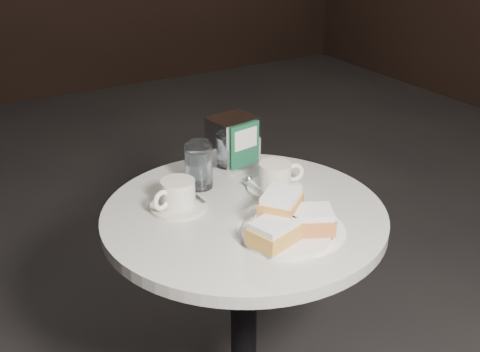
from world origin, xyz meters
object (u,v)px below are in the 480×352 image
object	(u,v)px
cafe_table	(244,277)
water_glass_left	(199,167)
water_glass_right	(200,159)
coffee_cup_right	(275,178)
napkin_dispenser	(233,142)
beignet_plate	(288,224)
coffee_cup_left	(178,196)

from	to	relation	value
cafe_table	water_glass_left	bearing A→B (deg)	101.36
water_glass_left	water_glass_right	size ratio (longest dim) A/B	1.19
cafe_table	water_glass_left	distance (m)	0.31
cafe_table	water_glass_left	size ratio (longest dim) A/B	6.32
coffee_cup_right	napkin_dispenser	bearing A→B (deg)	109.27
water_glass_left	water_glass_right	world-z (taller)	water_glass_left
beignet_plate	cafe_table	bearing A→B (deg)	96.60
beignet_plate	water_glass_right	xyz separation A→B (m)	(-0.02, 0.39, 0.01)
water_glass_left	coffee_cup_left	bearing A→B (deg)	-141.02
coffee_cup_right	cafe_table	bearing A→B (deg)	-142.83
beignet_plate	water_glass_right	bearing A→B (deg)	92.82
cafe_table	coffee_cup_right	world-z (taller)	coffee_cup_right
coffee_cup_right	napkin_dispenser	world-z (taller)	napkin_dispenser
cafe_table	water_glass_right	world-z (taller)	water_glass_right
water_glass_left	cafe_table	bearing A→B (deg)	-78.64
coffee_cup_right	napkin_dispenser	distance (m)	0.19
coffee_cup_left	napkin_dispenser	xyz separation A→B (m)	(0.24, 0.15, 0.04)
coffee_cup_right	water_glass_right	size ratio (longest dim) A/B	1.78
coffee_cup_left	water_glass_left	distance (m)	0.13
cafe_table	beignet_plate	bearing A→B (deg)	-83.40
coffee_cup_right	water_glass_left	size ratio (longest dim) A/B	1.49
coffee_cup_left	napkin_dispenser	distance (m)	0.29
cafe_table	water_glass_left	world-z (taller)	water_glass_left
cafe_table	coffee_cup_right	xyz separation A→B (m)	(0.13, 0.06, 0.23)
cafe_table	napkin_dispenser	bearing A→B (deg)	65.75
coffee_cup_left	water_glass_right	world-z (taller)	water_glass_right
water_glass_right	napkin_dispenser	size ratio (longest dim) A/B	0.68
napkin_dispenser	beignet_plate	bearing A→B (deg)	-112.45
coffee_cup_right	water_glass_right	world-z (taller)	water_glass_right
water_glass_right	napkin_dispenser	world-z (taller)	napkin_dispenser
water_glass_left	napkin_dispenser	distance (m)	0.16
beignet_plate	water_glass_left	distance (m)	0.34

